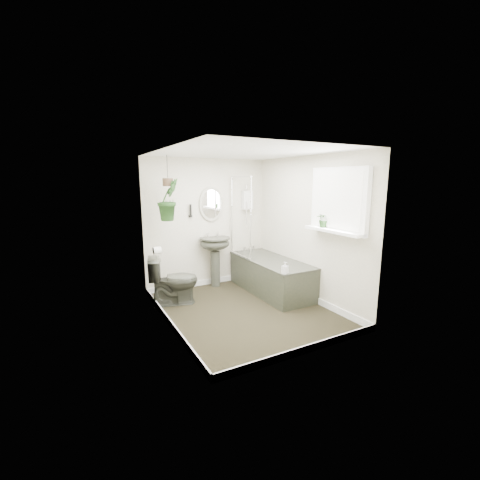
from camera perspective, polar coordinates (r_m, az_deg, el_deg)
name	(u,v)px	position (r m, az deg, el deg)	size (l,w,h in m)	color
floor	(245,311)	(4.94, 0.85, -12.47)	(2.30, 2.80, 0.02)	black
ceiling	(245,152)	(4.55, 0.93, 15.45)	(2.30, 2.80, 0.02)	white
wall_back	(207,223)	(5.86, -5.88, 2.98)	(2.30, 0.02, 2.30)	beige
wall_front	(310,255)	(3.47, 12.36, -2.60)	(2.30, 0.02, 2.30)	beige
wall_left	(165,242)	(4.17, -13.15, -0.40)	(0.02, 2.80, 2.30)	beige
wall_right	(308,229)	(5.26, 11.98, 1.92)	(0.02, 2.80, 2.30)	beige
skirting	(245,307)	(4.91, 0.85, -11.82)	(2.30, 2.80, 0.10)	white
bathtub	(271,276)	(5.63, 5.51, -6.30)	(0.72, 1.72, 0.58)	#36382E
bath_screen	(241,217)	(5.67, 0.14, 4.10)	(0.04, 0.72, 1.40)	silver
shower_box	(247,200)	(6.11, 1.30, 7.12)	(0.20, 0.10, 0.35)	white
oval_mirror	(211,204)	(5.82, -5.10, 6.40)	(0.46, 0.03, 0.62)	#B1AD97
wall_sconce	(191,211)	(5.67, -8.77, 5.20)	(0.04, 0.04, 0.22)	black
toilet_roll_holder	(157,250)	(4.90, -14.53, -1.81)	(0.11, 0.11, 0.11)	white
window_recess	(339,200)	(4.65, 17.15, 6.75)	(0.08, 1.00, 0.90)	white
window_sill	(333,231)	(4.65, 16.26, 1.58)	(0.18, 1.00, 0.04)	white
window_blinds	(336,200)	(4.62, 16.76, 6.74)	(0.01, 0.86, 0.76)	white
toilet	(174,280)	(5.16, -11.74, -7.03)	(0.43, 0.75, 0.76)	#36382E
pedestal_sink	(215,262)	(5.87, -4.43, -3.87)	(0.54, 0.46, 0.92)	#36382E
sill_plant	(324,219)	(4.81, 14.68, 3.64)	(0.22, 0.19, 0.24)	black
hanging_plant	(169,200)	(5.12, -12.59, 7.02)	(0.36, 0.29, 0.65)	black
soap_bottle	(285,268)	(4.75, 8.00, -4.91)	(0.08, 0.08, 0.17)	black
hanging_pot	(168,182)	(5.11, -12.71, 10.00)	(0.16, 0.16, 0.12)	#443223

